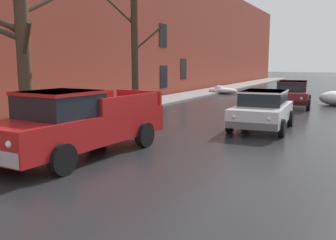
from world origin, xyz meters
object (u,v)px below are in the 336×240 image
Objects in this scene: sedan_white_parked_kerbside_close at (263,109)px; sedan_maroon_parked_kerbside_mid at (292,93)px; pickup_truck_red_approaching_near_lane at (79,123)px; bare_tree_second_along_sidewalk at (20,45)px; bare_tree_mid_block at (136,39)px.

sedan_white_parked_kerbside_close is 7.83m from sedan_maroon_parked_kerbside_mid.
pickup_truck_red_approaching_near_lane is 14.43m from sedan_maroon_parked_kerbside_mid.
bare_tree_second_along_sidewalk reaches higher than pickup_truck_red_approaching_near_lane.
sedan_white_parked_kerbside_close is at bearing -11.67° from bare_tree_mid_block.
bare_tree_second_along_sidewalk is at bearing -115.40° from sedan_maroon_parked_kerbside_mid.
bare_tree_mid_block reaches higher than sedan_maroon_parked_kerbside_mid.
bare_tree_second_along_sidewalk is 1.26× the size of sedan_maroon_parked_kerbside_mid.
bare_tree_mid_block reaches higher than bare_tree_second_along_sidewalk.
sedan_maroon_parked_kerbside_mid is (3.20, 14.07, -0.13)m from pickup_truck_red_approaching_near_lane.
sedan_maroon_parked_kerbside_mid is (-0.17, 7.83, 0.00)m from sedan_white_parked_kerbside_close.
pickup_truck_red_approaching_near_lane is 7.09m from sedan_white_parked_kerbside_close.
bare_tree_second_along_sidewalk is at bearing -140.36° from sedan_white_parked_kerbside_close.
sedan_white_parked_kerbside_close is at bearing 61.64° from pickup_truck_red_approaching_near_lane.
sedan_white_parked_kerbside_close is (6.29, -1.30, -2.77)m from bare_tree_mid_block.
bare_tree_second_along_sidewalk is 6.63m from bare_tree_mid_block.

